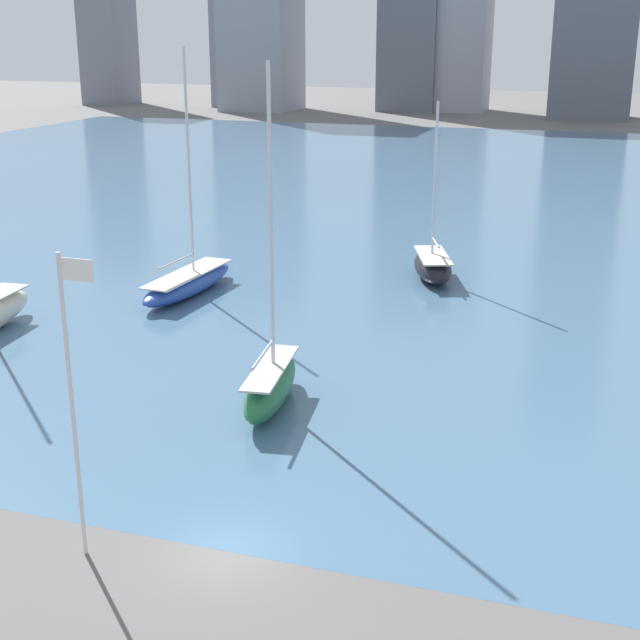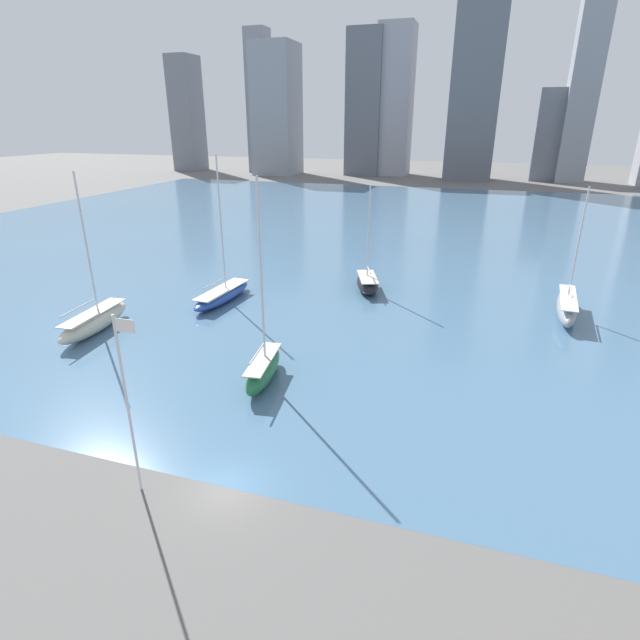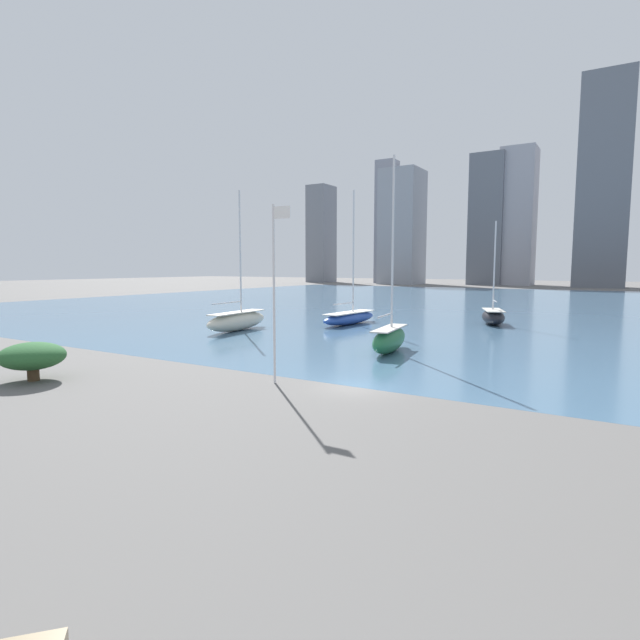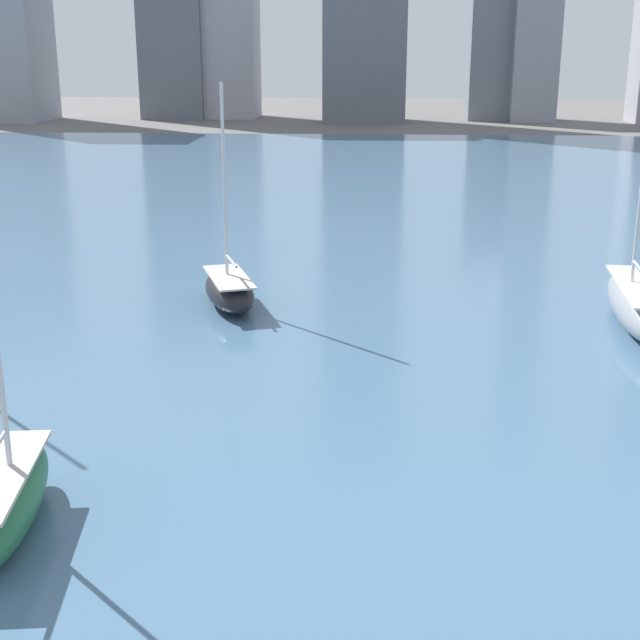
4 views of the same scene
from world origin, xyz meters
TOP-DOWN VIEW (x-y plane):
  - ground_plane at (0.00, 0.00)m, footprint 500.00×500.00m
  - harbor_water at (0.00, 70.00)m, footprint 180.00×140.00m
  - flag_pole at (-4.46, -1.55)m, footprint 1.24×0.14m
  - yard_shrub at (-17.32, -8.67)m, footprint 3.74×3.74m
  - distant_city_skyline at (15.75, 169.00)m, footprint 220.59×25.01m
  - sailboat_blue at (-15.02, 27.63)m, footprint 3.18×10.70m
  - sailboat_black at (-0.29, 36.45)m, footprint 4.67×7.47m
  - sailboat_cream at (-22.59, 16.10)m, footprint 3.12×10.21m
  - sailboat_green at (-3.01, 11.86)m, footprint 2.69×7.55m

SIDE VIEW (x-z plane):
  - ground_plane at x=0.00m, z-range 0.00..0.00m
  - harbor_water at x=0.00m, z-range 0.00..0.00m
  - sailboat_blue at x=-15.02m, z-range -7.06..8.77m
  - sailboat_black at x=-0.29m, z-range -5.14..7.10m
  - sailboat_cream at x=-22.59m, z-range -6.37..8.58m
  - sailboat_green at x=-3.01m, z-range -6.62..8.94m
  - yard_shrub at x=-17.32m, z-range 0.33..2.66m
  - flag_pole at x=-4.46m, z-range 0.48..10.88m
  - distant_city_skyline at x=15.75m, z-range -6.44..64.04m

